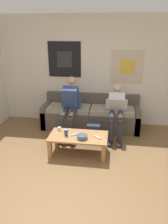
{
  "coord_description": "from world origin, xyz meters",
  "views": [
    {
      "loc": [
        0.62,
        -2.63,
        2.22
      ],
      "look_at": [
        0.04,
        1.36,
        0.68
      ],
      "focal_mm": 35.0,
      "sensor_mm": 36.0,
      "label": 1
    }
  ],
  "objects_px": {
    "game_controller_near_right": "(75,135)",
    "game_controller_near_left": "(67,130)",
    "coffee_table": "(78,139)",
    "person_seated_teen": "(116,110)",
    "backpack": "(94,133)",
    "pillar_candle": "(59,129)",
    "drink_can_blue": "(66,133)",
    "person_seated_adult": "(70,104)",
    "game_controller_far_center": "(97,137)",
    "couch": "(91,116)",
    "ceramic_bowl": "(82,137)"
  },
  "relations": [
    {
      "from": "backpack",
      "to": "game_controller_near_right",
      "type": "relative_size",
      "value": 2.78
    },
    {
      "from": "coffee_table",
      "to": "backpack",
      "type": "height_order",
      "value": "coffee_table"
    },
    {
      "from": "coffee_table",
      "to": "game_controller_near_left",
      "type": "xyz_separation_m",
      "value": [
        -0.26,
        0.16,
        0.07
      ]
    },
    {
      "from": "person_seated_adult",
      "to": "backpack",
      "type": "distance_m",
      "value": 0.81
    },
    {
      "from": "ceramic_bowl",
      "to": "pillar_candle",
      "type": "height_order",
      "value": "pillar_candle"
    },
    {
      "from": "game_controller_far_center",
      "to": "pillar_candle",
      "type": "bearing_deg",
      "value": 165.24
    },
    {
      "from": "person_seated_adult",
      "to": "drink_can_blue",
      "type": "distance_m",
      "value": 0.92
    },
    {
      "from": "game_controller_near_right",
      "to": "game_controller_near_left",
      "type": "bearing_deg",
      "value": 139.87
    },
    {
      "from": "backpack",
      "to": "pillar_candle",
      "type": "xyz_separation_m",
      "value": [
        -0.63,
        -0.39,
        0.23
      ]
    },
    {
      "from": "person_seated_teen",
      "to": "game_controller_far_center",
      "type": "xyz_separation_m",
      "value": [
        -0.32,
        -0.89,
        -0.23
      ]
    },
    {
      "from": "backpack",
      "to": "game_controller_near_right",
      "type": "xyz_separation_m",
      "value": [
        -0.3,
        -0.55,
        0.21
      ]
    },
    {
      "from": "game_controller_near_left",
      "to": "game_controller_near_right",
      "type": "height_order",
      "value": "same"
    },
    {
      "from": "coffee_table",
      "to": "person_seated_teen",
      "type": "relative_size",
      "value": 1.0
    },
    {
      "from": "coffee_table",
      "to": "game_controller_far_center",
      "type": "distance_m",
      "value": 0.37
    },
    {
      "from": "ceramic_bowl",
      "to": "person_seated_adult",
      "type": "bearing_deg",
      "value": 113.87
    },
    {
      "from": "backpack",
      "to": "drink_can_blue",
      "type": "height_order",
      "value": "drink_can_blue"
    },
    {
      "from": "game_controller_near_left",
      "to": "pillar_candle",
      "type": "bearing_deg",
      "value": -179.26
    },
    {
      "from": "coffee_table",
      "to": "drink_can_blue",
      "type": "height_order",
      "value": "drink_can_blue"
    },
    {
      "from": "drink_can_blue",
      "to": "pillar_candle",
      "type": "bearing_deg",
      "value": 132.7
    },
    {
      "from": "ceramic_bowl",
      "to": "game_controller_near_right",
      "type": "xyz_separation_m",
      "value": [
        -0.16,
        0.12,
        -0.03
      ]
    },
    {
      "from": "backpack",
      "to": "pillar_candle",
      "type": "relative_size",
      "value": 4.31
    },
    {
      "from": "game_controller_near_left",
      "to": "ceramic_bowl",
      "type": "bearing_deg",
      "value": -38.19
    },
    {
      "from": "person_seated_teen",
      "to": "drink_can_blue",
      "type": "relative_size",
      "value": 8.79
    },
    {
      "from": "game_controller_far_center",
      "to": "drink_can_blue",
      "type": "bearing_deg",
      "value": 179.51
    },
    {
      "from": "couch",
      "to": "game_controller_far_center",
      "type": "bearing_deg",
      "value": -77.92
    },
    {
      "from": "person_seated_adult",
      "to": "game_controller_near_right",
      "type": "bearing_deg",
      "value": -72.75
    },
    {
      "from": "coffee_table",
      "to": "backpack",
      "type": "relative_size",
      "value": 3.01
    },
    {
      "from": "pillar_candle",
      "to": "game_controller_near_left",
      "type": "bearing_deg",
      "value": 0.74
    },
    {
      "from": "person_seated_adult",
      "to": "drink_can_blue",
      "type": "bearing_deg",
      "value": -82.95
    },
    {
      "from": "person_seated_teen",
      "to": "ceramic_bowl",
      "type": "relative_size",
      "value": 5.67
    },
    {
      "from": "pillar_candle",
      "to": "couch",
      "type": "bearing_deg",
      "value": 64.87
    },
    {
      "from": "person_seated_teen",
      "to": "game_controller_near_left",
      "type": "height_order",
      "value": "person_seated_teen"
    },
    {
      "from": "backpack",
      "to": "game_controller_far_center",
      "type": "height_order",
      "value": "game_controller_far_center"
    },
    {
      "from": "person_seated_adult",
      "to": "pillar_candle",
      "type": "xyz_separation_m",
      "value": [
        -0.07,
        -0.68,
        -0.28
      ]
    },
    {
      "from": "person_seated_adult",
      "to": "pillar_candle",
      "type": "relative_size",
      "value": 14.87
    },
    {
      "from": "game_controller_near_right",
      "to": "game_controller_far_center",
      "type": "xyz_separation_m",
      "value": [
        0.43,
        -0.05,
        0.0
      ]
    },
    {
      "from": "drink_can_blue",
      "to": "coffee_table",
      "type": "bearing_deg",
      "value": 8.61
    },
    {
      "from": "person_seated_adult",
      "to": "game_controller_far_center",
      "type": "height_order",
      "value": "person_seated_adult"
    },
    {
      "from": "game_controller_near_left",
      "to": "backpack",
      "type": "bearing_deg",
      "value": 38.65
    },
    {
      "from": "ceramic_bowl",
      "to": "pillar_candle",
      "type": "distance_m",
      "value": 0.56
    },
    {
      "from": "game_controller_near_left",
      "to": "game_controller_near_right",
      "type": "xyz_separation_m",
      "value": [
        0.19,
        -0.16,
        0.0
      ]
    },
    {
      "from": "person_seated_teen",
      "to": "game_controller_near_left",
      "type": "relative_size",
      "value": 8.46
    },
    {
      "from": "person_seated_teen",
      "to": "drink_can_blue",
      "type": "distance_m",
      "value": 1.28
    },
    {
      "from": "ceramic_bowl",
      "to": "game_controller_near_right",
      "type": "bearing_deg",
      "value": 144.17
    },
    {
      "from": "pillar_candle",
      "to": "game_controller_near_left",
      "type": "height_order",
      "value": "pillar_candle"
    },
    {
      "from": "person_seated_adult",
      "to": "person_seated_teen",
      "type": "relative_size",
      "value": 1.14
    },
    {
      "from": "drink_can_blue",
      "to": "game_controller_near_left",
      "type": "distance_m",
      "value": 0.21
    },
    {
      "from": "pillar_candle",
      "to": "game_controller_near_left",
      "type": "distance_m",
      "value": 0.15
    },
    {
      "from": "pillar_candle",
      "to": "game_controller_far_center",
      "type": "relative_size",
      "value": 0.63
    },
    {
      "from": "backpack",
      "to": "couch",
      "type": "bearing_deg",
      "value": 102.01
    }
  ]
}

